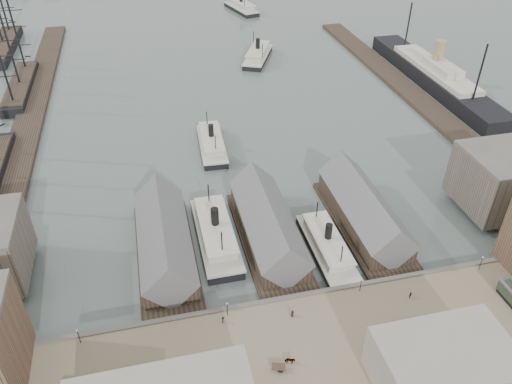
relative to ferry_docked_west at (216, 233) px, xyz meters
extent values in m
plane|color=#4D5955|center=(13.00, -19.51, -2.56)|extent=(900.00, 900.00, 0.00)
cube|color=#7D6F54|center=(13.00, -39.51, -1.56)|extent=(180.00, 30.00, 2.00)
cube|color=#59544C|center=(13.00, -24.71, -1.41)|extent=(180.00, 1.20, 2.30)
cube|color=#2D231C|center=(-55.00, 80.49, -1.76)|extent=(10.00, 220.00, 1.60)
cube|color=#2D231C|center=(91.00, 70.49, -1.76)|extent=(10.00, 180.00, 1.60)
cube|color=#2D231C|center=(-13.00, -3.51, -1.96)|extent=(14.00, 42.00, 1.20)
cube|color=#2D231C|center=(-13.00, -2.51, 1.14)|extent=(12.00, 36.00, 5.00)
cube|color=#59595B|center=(-13.00, -2.51, 3.74)|extent=(12.60, 37.00, 12.60)
cube|color=#2D231C|center=(13.00, -3.51, -1.96)|extent=(14.00, 42.00, 1.20)
cube|color=#2D231C|center=(13.00, -2.51, 1.14)|extent=(12.00, 36.00, 5.00)
cube|color=#59595B|center=(13.00, -2.51, 3.74)|extent=(12.60, 37.00, 12.60)
cube|color=#2D231C|center=(39.00, -3.51, -1.96)|extent=(14.00, 42.00, 1.20)
cube|color=#2D231C|center=(39.00, -2.51, 1.14)|extent=(12.00, 36.00, 5.00)
cube|color=#59595B|center=(39.00, -2.51, 3.74)|extent=(12.60, 37.00, 12.60)
cube|color=gray|center=(33.00, -51.51, 4.44)|extent=(24.00, 16.00, 10.00)
cylinder|color=black|center=(-32.00, -26.51, 1.24)|extent=(0.16, 0.16, 3.60)
sphere|color=beige|center=(-32.00, -26.51, 3.14)|extent=(0.44, 0.44, 0.44)
cylinder|color=black|center=(-2.00, -26.51, 1.24)|extent=(0.16, 0.16, 3.60)
sphere|color=beige|center=(-2.00, -26.51, 3.14)|extent=(0.44, 0.44, 0.44)
cylinder|color=black|center=(28.00, -26.51, 1.24)|extent=(0.16, 0.16, 3.60)
sphere|color=beige|center=(28.00, -26.51, 3.14)|extent=(0.44, 0.44, 0.44)
cylinder|color=black|center=(58.00, -26.51, 1.24)|extent=(0.16, 0.16, 3.60)
sphere|color=beige|center=(58.00, -26.51, 3.14)|extent=(0.44, 0.44, 0.44)
cube|color=black|center=(0.00, 0.00, -1.58)|extent=(8.75, 30.62, 1.97)
cube|color=beige|center=(0.00, 0.00, -0.16)|extent=(9.19, 30.62, 0.55)
cube|color=beige|center=(0.00, 0.00, 1.37)|extent=(7.11, 21.87, 2.41)
cube|color=beige|center=(0.00, 0.00, 2.91)|extent=(7.65, 24.06, 0.44)
cylinder|color=black|center=(0.00, 0.00, 5.31)|extent=(1.97, 1.97, 4.92)
cylinder|color=black|center=(0.00, 9.84, 5.09)|extent=(0.33, 0.33, 6.56)
cylinder|color=black|center=(0.00, -9.84, 5.09)|extent=(0.33, 0.33, 6.56)
cube|color=black|center=(26.00, -10.79, -1.71)|extent=(7.60, 26.60, 1.71)
cube|color=beige|center=(26.00, -10.79, -0.47)|extent=(7.98, 26.60, 0.48)
cube|color=beige|center=(26.00, -10.79, 0.86)|extent=(6.18, 19.00, 2.09)
cube|color=beige|center=(26.00, -10.79, 2.19)|extent=(6.65, 20.90, 0.38)
cylinder|color=black|center=(26.00, -10.79, 4.28)|extent=(1.71, 1.71, 4.28)
cylinder|color=black|center=(26.00, -2.24, 4.09)|extent=(0.29, 0.29, 5.70)
cylinder|color=black|center=(26.00, -19.34, 4.09)|extent=(0.29, 0.29, 5.70)
cube|color=black|center=(6.48, 46.22, -1.71)|extent=(9.00, 26.91, 1.71)
cube|color=beige|center=(6.48, 46.22, -0.48)|extent=(9.38, 26.93, 0.47)
cube|color=beige|center=(6.48, 46.22, 0.85)|extent=(7.18, 19.26, 2.09)
cube|color=beige|center=(6.48, 46.22, 2.18)|extent=(7.75, 21.18, 0.38)
cylinder|color=black|center=(6.48, 46.22, 4.26)|extent=(1.71, 1.71, 4.27)
cylinder|color=black|center=(6.48, 54.75, 4.07)|extent=(0.28, 0.28, 5.69)
cylinder|color=black|center=(6.48, 37.69, 4.07)|extent=(0.28, 0.28, 5.69)
cube|color=black|center=(40.41, 121.79, -1.61)|extent=(20.09, 30.40, 1.90)
cube|color=beige|center=(40.41, 121.79, -0.24)|extent=(20.48, 30.58, 0.53)
cube|color=beige|center=(40.41, 121.79, 1.24)|extent=(15.11, 22.06, 2.32)
cube|color=beige|center=(40.41, 121.79, 2.72)|extent=(16.47, 24.20, 0.42)
cylinder|color=black|center=(40.41, 121.79, 5.04)|extent=(1.90, 1.90, 4.75)
cylinder|color=black|center=(40.41, 131.30, 4.83)|extent=(0.32, 0.32, 6.34)
cylinder|color=black|center=(40.41, 112.28, 4.83)|extent=(0.32, 0.32, 6.34)
cube|color=black|center=(49.55, 201.20, -1.59)|extent=(15.92, 31.41, 1.94)
cube|color=beige|center=(49.55, 201.20, -0.19)|extent=(16.34, 31.52, 0.54)
cube|color=beige|center=(49.55, 201.20, 1.32)|extent=(12.19, 22.65, 2.37)
cube|color=beige|center=(49.55, 201.20, 2.83)|extent=(13.26, 24.88, 0.43)
cylinder|color=black|center=(49.55, 191.49, 4.99)|extent=(0.32, 0.32, 6.47)
cube|color=black|center=(-61.59, 109.83, -0.85)|extent=(8.55, 49.42, 3.42)
cube|color=#2D231C|center=(-61.59, 109.83, 1.14)|extent=(8.08, 44.48, 0.57)
cylinder|color=black|center=(-61.59, 92.54, 16.45)|extent=(0.76, 0.76, 32.32)
cylinder|color=black|center=(-61.59, 109.83, 16.45)|extent=(0.76, 0.76, 32.32)
cylinder|color=black|center=(-61.59, 127.13, 16.45)|extent=(0.76, 0.76, 32.32)
cube|color=black|center=(-76.18, 162.12, -0.61)|extent=(9.75, 54.16, 3.90)
cube|color=#2D231C|center=(-76.18, 162.12, 1.66)|extent=(9.21, 48.74, 0.65)
cube|color=black|center=(105.00, 77.30, 0.36)|extent=(12.67, 92.58, 5.85)
cube|color=beige|center=(105.00, 77.30, 4.26)|extent=(10.72, 53.60, 1.95)
cube|color=beige|center=(105.00, 72.43, 6.70)|extent=(7.80, 19.49, 2.92)
cylinder|color=tan|center=(105.00, 77.30, 11.08)|extent=(4.29, 4.29, 9.75)
imported|color=black|center=(-31.23, -35.93, 0.23)|extent=(1.78, 1.68, 1.59)
cylinder|color=black|center=(-33.92, -36.10, -0.01)|extent=(1.07, 0.43, 1.10)
imported|color=black|center=(7.38, -41.03, 0.29)|extent=(2.21, 1.49, 1.71)
cube|color=#3F2D21|center=(4.90, -41.80, 0.34)|extent=(2.93, 2.20, 0.25)
cylinder|color=black|center=(5.11, -42.47, -0.01)|extent=(1.07, 0.40, 1.10)
cylinder|color=black|center=(4.69, -41.13, -0.01)|extent=(1.07, 0.40, 1.10)
imported|color=black|center=(28.87, -43.68, 0.23)|extent=(1.68, 1.85, 1.59)
cube|color=#3F2D21|center=(26.33, -43.09, 0.34)|extent=(2.87, 2.05, 0.25)
cylinder|color=black|center=(26.18, -43.77, -0.01)|extent=(1.09, 0.33, 1.10)
cylinder|color=black|center=(26.49, -42.41, -0.01)|extent=(1.09, 0.33, 1.10)
imported|color=black|center=(-42.26, -28.52, 0.32)|extent=(0.73, 0.79, 1.76)
imported|color=black|center=(-3.26, -28.20, 0.28)|extent=(0.99, 1.24, 1.68)
imported|color=black|center=(-3.67, -43.01, 0.33)|extent=(1.13, 0.72, 1.78)
imported|color=black|center=(11.24, -29.90, 0.29)|extent=(0.96, 0.77, 1.71)
imported|color=black|center=(26.07, -41.28, 0.34)|extent=(0.78, 0.82, 1.81)
imported|color=black|center=(38.05, -30.90, 0.23)|extent=(0.93, 0.98, 1.59)
imported|color=black|center=(40.13, -46.03, 0.35)|extent=(1.33, 1.29, 1.82)
camera|label=1|loc=(-12.59, -96.77, 82.12)|focal=35.00mm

